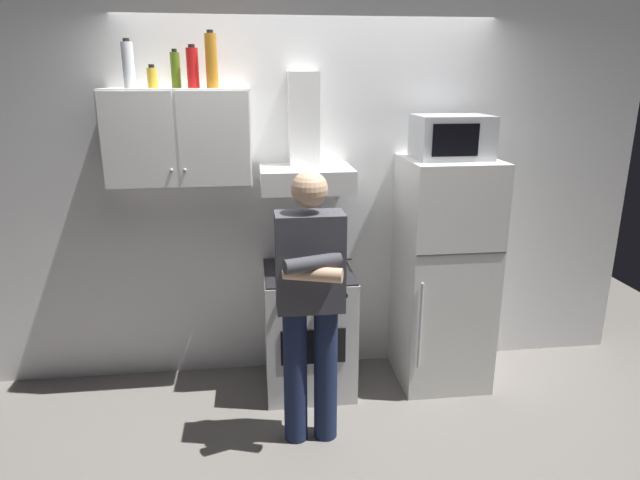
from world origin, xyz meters
The scene contains 14 objects.
ground_plane centered at (0.00, 0.00, 0.00)m, with size 7.00×7.00×0.00m, color slate.
back_wall_tiled centered at (0.00, 0.60, 1.35)m, with size 4.80×0.10×2.70m, color white.
upper_cabinet centered at (-0.85, 0.37, 1.75)m, with size 0.90×0.37×0.60m.
stove_oven centered at (-0.05, 0.25, 0.43)m, with size 0.60×0.62×0.87m.
range_hood centered at (-0.05, 0.38, 1.60)m, with size 0.60×0.44×0.75m.
refrigerator centered at (0.90, 0.25, 0.80)m, with size 0.60×0.62×1.60m.
microwave centered at (0.90, 0.27, 1.74)m, with size 0.48×0.37×0.28m.
person_standing centered at (-0.10, -0.36, 0.90)m, with size 0.38×0.33×1.64m.
cooking_pot centered at (0.08, 0.13, 0.93)m, with size 0.29×0.19×0.12m.
bottle_olive_oil centered at (-0.85, 0.40, 2.16)m, with size 0.06×0.06×0.23m.
bottle_vodka_clear centered at (-1.12, 0.37, 2.19)m, with size 0.07×0.07×0.29m.
bottle_soda_red centered at (-0.74, 0.37, 2.17)m, with size 0.07×0.07×0.26m.
bottle_liquor_amber centered at (-0.62, 0.35, 2.21)m, with size 0.07×0.07×0.34m.
bottle_spice_jar centered at (-0.99, 0.36, 2.11)m, with size 0.06×0.06×0.14m.
Camera 1 is at (-0.40, -3.22, 2.11)m, focal length 30.85 mm.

